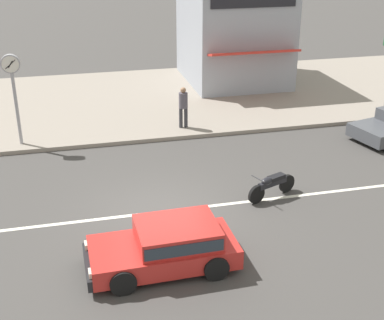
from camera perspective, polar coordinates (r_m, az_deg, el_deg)
ground_plane at (r=15.22m, az=-3.53°, el=-5.58°), size 160.00×160.00×0.00m
lane_centre_stripe at (r=15.21m, az=-3.53°, el=-5.57°), size 50.40×0.14×0.01m
kerb_strip at (r=24.50m, az=-7.83°, el=6.21°), size 68.00×10.00×0.15m
hatchback_red_5 at (r=12.71m, az=-2.58°, el=-9.01°), size 3.58×1.82×1.10m
motorcycle_1 at (r=15.95m, az=8.50°, el=-2.63°), size 1.69×0.87×0.80m
street_clock at (r=19.60m, az=-18.60°, el=8.29°), size 0.65×0.22×3.26m
pedestrian_mid_kerb at (r=20.64m, az=-0.94°, el=5.96°), size 0.34×0.34×1.61m
shopfront_mid_block at (r=27.05m, az=4.44°, el=13.37°), size 4.65×6.31×4.70m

